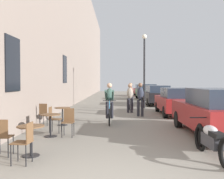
% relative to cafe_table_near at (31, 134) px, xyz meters
% --- Properties ---
extents(building_facade_left, '(0.54, 68.00, 12.39)m').
position_rel_cafe_table_near_xyz_m(building_facade_left, '(-1.45, 12.09, 5.67)').
color(building_facade_left, gray).
rests_on(building_facade_left, ground_plane).
extents(cafe_table_near, '(0.64, 0.64, 0.72)m').
position_rel_cafe_table_near_xyz_m(cafe_table_near, '(0.00, 0.00, 0.00)').
color(cafe_table_near, black).
rests_on(cafe_table_near, ground_plane).
extents(cafe_chair_near_toward_street, '(0.41, 0.41, 0.89)m').
position_rel_cafe_table_near_xyz_m(cafe_chair_near_toward_street, '(0.08, -0.58, -0.00)').
color(cafe_chair_near_toward_street, black).
rests_on(cafe_chair_near_toward_street, ground_plane).
extents(cafe_chair_near_toward_wall, '(0.39, 0.39, 0.89)m').
position_rel_cafe_table_near_xyz_m(cafe_chair_near_toward_wall, '(-0.64, -0.08, -0.00)').
color(cafe_chair_near_toward_wall, black).
rests_on(cafe_chair_near_toward_wall, ground_plane).
extents(cafe_table_mid, '(0.64, 0.64, 0.72)m').
position_rel_cafe_table_near_xyz_m(cafe_table_mid, '(-0.08, 2.13, 0.00)').
color(cafe_table_mid, black).
rests_on(cafe_table_mid, ground_plane).
extents(cafe_chair_mid_toward_street, '(0.39, 0.39, 0.89)m').
position_rel_cafe_table_near_xyz_m(cafe_chair_mid_toward_street, '(-0.16, 2.80, -0.00)').
color(cafe_chair_mid_toward_street, black).
rests_on(cafe_chair_mid_toward_street, ground_plane).
extents(cafe_chair_mid_toward_wall, '(0.39, 0.39, 0.89)m').
position_rel_cafe_table_near_xyz_m(cafe_chair_mid_toward_wall, '(0.48, 2.21, -0.00)').
color(cafe_chair_mid_toward_wall, black).
rests_on(cafe_chair_mid_toward_wall, ground_plane).
extents(cafe_table_far, '(0.64, 0.64, 0.72)m').
position_rel_cafe_table_near_xyz_m(cafe_table_far, '(-0.15, 4.27, 0.00)').
color(cafe_table_far, black).
rests_on(cafe_table_far, ground_plane).
extents(cafe_chair_far_toward_street, '(0.45, 0.45, 0.89)m').
position_rel_cafe_table_near_xyz_m(cafe_chair_far_toward_street, '(-0.86, 4.19, -0.00)').
color(cafe_chair_far_toward_street, black).
rests_on(cafe_chair_far_toward_street, ground_plane).
extents(cyclist_on_bicycle, '(0.52, 1.76, 1.74)m').
position_rel_cafe_table_near_xyz_m(cyclist_on_bicycle, '(1.74, 4.81, 0.29)').
color(cyclist_on_bicycle, black).
rests_on(cyclist_on_bicycle, ground_plane).
extents(pedestrian_near, '(0.37, 0.29, 1.71)m').
position_rel_cafe_table_near_xyz_m(pedestrian_near, '(3.25, 6.98, 0.44)').
color(pedestrian_near, '#26262D').
rests_on(pedestrian_near, ground_plane).
extents(pedestrian_mid, '(0.35, 0.26, 1.65)m').
position_rel_cafe_table_near_xyz_m(pedestrian_mid, '(2.81, 8.55, 0.41)').
color(pedestrian_mid, '#26262D').
rests_on(pedestrian_mid, ground_plane).
extents(pedestrian_far, '(0.36, 0.27, 1.69)m').
position_rel_cafe_table_near_xyz_m(pedestrian_far, '(2.93, 9.97, 0.43)').
color(pedestrian_far, '#26262D').
rests_on(pedestrian_far, ground_plane).
extents(street_lamp, '(0.32, 0.32, 4.90)m').
position_rel_cafe_table_near_xyz_m(street_lamp, '(3.89, 10.95, 2.59)').
color(street_lamp, black).
rests_on(street_lamp, ground_plane).
extents(parked_car_nearest, '(1.87, 4.36, 1.55)m').
position_rel_cafe_table_near_xyz_m(parked_car_nearest, '(5.21, 2.28, 0.28)').
color(parked_car_nearest, maroon).
rests_on(parked_car_nearest, ground_plane).
extents(parked_car_second, '(1.79, 4.09, 1.44)m').
position_rel_cafe_table_near_xyz_m(parked_car_second, '(5.18, 7.54, 0.23)').
color(parked_car_second, maroon).
rests_on(parked_car_second, ground_plane).
extents(parked_car_third, '(1.82, 4.21, 1.49)m').
position_rel_cafe_table_near_xyz_m(parked_car_third, '(5.10, 13.40, 0.25)').
color(parked_car_third, black).
rests_on(parked_car_third, ground_plane).
extents(parked_car_fourth, '(1.90, 4.34, 1.53)m').
position_rel_cafe_table_near_xyz_m(parked_car_fourth, '(5.07, 19.55, 0.27)').
color(parked_car_fourth, '#23512D').
rests_on(parked_car_fourth, ground_plane).
extents(parked_car_fifth, '(1.79, 4.11, 1.45)m').
position_rel_cafe_table_near_xyz_m(parked_car_fifth, '(5.22, 25.53, 0.23)').
color(parked_car_fifth, maroon).
rests_on(parked_car_fifth, ground_plane).
extents(parked_motorcycle, '(0.62, 2.15, 0.92)m').
position_rel_cafe_table_near_xyz_m(parked_motorcycle, '(4.21, -0.13, -0.12)').
color(parked_motorcycle, black).
rests_on(parked_motorcycle, ground_plane).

